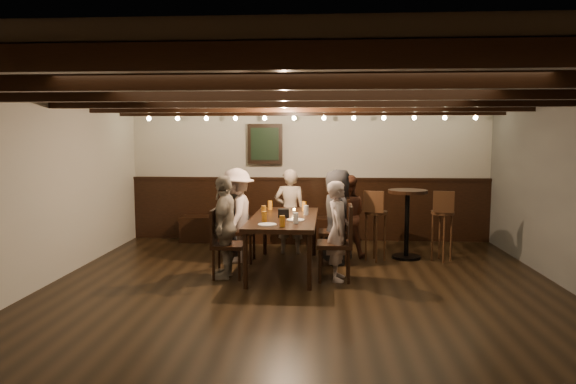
# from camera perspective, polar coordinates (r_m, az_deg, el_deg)

# --- Properties ---
(room) EXTENTS (7.00, 7.00, 7.00)m
(room) POSITION_cam_1_polar(r_m,az_deg,el_deg) (8.10, 0.18, 0.47)
(room) COLOR black
(room) RESTS_ON ground
(dining_table) EXTENTS (0.95, 2.04, 0.76)m
(dining_table) POSITION_cam_1_polar(r_m,az_deg,el_deg) (7.19, -0.44, -3.27)
(dining_table) COLOR black
(dining_table) RESTS_ON floor
(chair_left_near) EXTENTS (0.45, 0.45, 0.96)m
(chair_left_near) POSITION_cam_1_polar(r_m,az_deg,el_deg) (7.80, -5.45, -5.57)
(chair_left_near) COLOR black
(chair_left_near) RESTS_ON floor
(chair_left_far) EXTENTS (0.43, 0.43, 0.92)m
(chair_left_far) POSITION_cam_1_polar(r_m,az_deg,el_deg) (6.93, -6.75, -7.15)
(chair_left_far) COLOR black
(chair_left_far) RESTS_ON floor
(chair_right_near) EXTENTS (0.45, 0.45, 0.97)m
(chair_right_near) POSITION_cam_1_polar(r_m,az_deg,el_deg) (7.68, 5.25, -5.72)
(chair_right_near) COLOR black
(chair_right_near) RESTS_ON floor
(chair_right_far) EXTENTS (0.46, 0.46, 0.99)m
(chair_right_far) POSITION_cam_1_polar(r_m,az_deg,el_deg) (6.80, 5.33, -7.21)
(chair_right_far) COLOR black
(chair_right_far) RESTS_ON floor
(person_bench_left) EXTENTS (0.60, 0.40, 1.22)m
(person_bench_left) POSITION_cam_1_polar(r_m,az_deg,el_deg) (8.21, -6.15, -2.76)
(person_bench_left) COLOR #252628
(person_bench_left) RESTS_ON floor
(person_bench_centre) EXTENTS (0.51, 0.34, 1.37)m
(person_bench_centre) POSITION_cam_1_polar(r_m,az_deg,el_deg) (8.22, 0.21, -2.16)
(person_bench_centre) COLOR gray
(person_bench_centre) RESTS_ON floor
(person_bench_right) EXTENTS (0.63, 0.50, 1.29)m
(person_bench_right) POSITION_cam_1_polar(r_m,az_deg,el_deg) (8.06, 6.53, -2.67)
(person_bench_right) COLOR brown
(person_bench_right) RESTS_ON floor
(person_left_near) EXTENTS (0.54, 0.92, 1.41)m
(person_left_near) POSITION_cam_1_polar(r_m,az_deg,el_deg) (7.73, -5.69, -2.57)
(person_left_near) COLOR #BBA49E
(person_left_near) RESTS_ON floor
(person_left_far) EXTENTS (0.35, 0.81, 1.37)m
(person_left_far) POSITION_cam_1_polar(r_m,az_deg,el_deg) (6.86, -7.05, -3.84)
(person_left_far) COLOR gray
(person_left_far) RESTS_ON floor
(person_right_near) EXTENTS (0.46, 0.69, 1.40)m
(person_right_near) POSITION_cam_1_polar(r_m,az_deg,el_deg) (7.61, 5.51, -2.75)
(person_right_near) COLOR #242326
(person_right_near) RESTS_ON floor
(person_right_far) EXTENTS (0.32, 0.48, 1.30)m
(person_right_far) POSITION_cam_1_polar(r_m,az_deg,el_deg) (6.73, 5.61, -4.32)
(person_right_far) COLOR #A7948E
(person_right_far) RESTS_ON floor
(pint_a) EXTENTS (0.07, 0.07, 0.14)m
(pint_a) POSITION_cam_1_polar(r_m,az_deg,el_deg) (7.89, -2.01, -1.48)
(pint_a) COLOR #BF7219
(pint_a) RESTS_ON dining_table
(pint_b) EXTENTS (0.07, 0.07, 0.14)m
(pint_b) POSITION_cam_1_polar(r_m,az_deg,el_deg) (7.79, 1.82, -1.57)
(pint_b) COLOR #BF7219
(pint_b) RESTS_ON dining_table
(pint_c) EXTENTS (0.07, 0.07, 0.14)m
(pint_c) POSITION_cam_1_polar(r_m,az_deg,el_deg) (7.30, -2.72, -2.09)
(pint_c) COLOR #BF7219
(pint_c) RESTS_ON dining_table
(pint_d) EXTENTS (0.07, 0.07, 0.14)m
(pint_d) POSITION_cam_1_polar(r_m,az_deg,el_deg) (7.35, 2.03, -2.03)
(pint_d) COLOR silver
(pint_d) RESTS_ON dining_table
(pint_e) EXTENTS (0.07, 0.07, 0.14)m
(pint_e) POSITION_cam_1_polar(r_m,az_deg,el_deg) (6.75, -2.65, -2.75)
(pint_e) COLOR #BF7219
(pint_e) RESTS_ON dining_table
(pint_f) EXTENTS (0.07, 0.07, 0.14)m
(pint_f) POSITION_cam_1_polar(r_m,az_deg,el_deg) (6.61, 0.86, -2.93)
(pint_f) COLOR silver
(pint_f) RESTS_ON dining_table
(pint_g) EXTENTS (0.07, 0.07, 0.14)m
(pint_g) POSITION_cam_1_polar(r_m,az_deg,el_deg) (6.38, -0.64, -3.26)
(pint_g) COLOR #BF7219
(pint_g) RESTS_ON dining_table
(plate_near) EXTENTS (0.24, 0.24, 0.01)m
(plate_near) POSITION_cam_1_polar(r_m,az_deg,el_deg) (6.51, -2.31, -3.64)
(plate_near) COLOR white
(plate_near) RESTS_ON dining_table
(plate_far) EXTENTS (0.24, 0.24, 0.01)m
(plate_far) POSITION_cam_1_polar(r_m,az_deg,el_deg) (6.87, 0.83, -3.12)
(plate_far) COLOR white
(plate_far) RESTS_ON dining_table
(condiment_caddy) EXTENTS (0.15, 0.10, 0.12)m
(condiment_caddy) POSITION_cam_1_polar(r_m,az_deg,el_deg) (7.12, -0.48, -2.37)
(condiment_caddy) COLOR black
(condiment_caddy) RESTS_ON dining_table
(candle) EXTENTS (0.05, 0.05, 0.05)m
(candle) POSITION_cam_1_polar(r_m,az_deg,el_deg) (7.46, 0.68, -2.25)
(candle) COLOR beige
(candle) RESTS_ON dining_table
(high_top_table) EXTENTS (0.60, 0.60, 1.07)m
(high_top_table) POSITION_cam_1_polar(r_m,az_deg,el_deg) (8.10, 13.10, -2.35)
(high_top_table) COLOR black
(high_top_table) RESTS_ON floor
(bar_stool_left) EXTENTS (0.37, 0.38, 1.08)m
(bar_stool_left) POSITION_cam_1_polar(r_m,az_deg,el_deg) (7.88, 9.68, -4.70)
(bar_stool_left) COLOR #3A1F12
(bar_stool_left) RESTS_ON floor
(bar_stool_right) EXTENTS (0.35, 0.37, 1.08)m
(bar_stool_right) POSITION_cam_1_polar(r_m,az_deg,el_deg) (8.10, 16.73, -4.59)
(bar_stool_right) COLOR #3A1F12
(bar_stool_right) RESTS_ON floor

